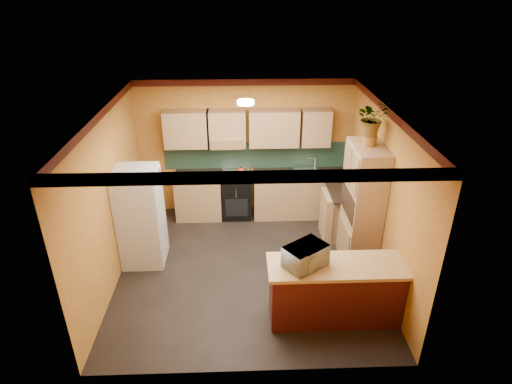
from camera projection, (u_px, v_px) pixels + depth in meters
room_shell at (248, 145)px, 6.49m from camera, size 4.24×4.24×2.72m
base_cabinets_back at (268, 195)px, 8.60m from camera, size 3.65×0.60×0.88m
countertop_back at (268, 174)px, 8.39m from camera, size 3.65×0.62×0.04m
stove at (236, 195)px, 8.57m from camera, size 0.58×0.58×0.91m
kettle at (241, 171)px, 8.29m from camera, size 0.22×0.22×0.18m
sink at (307, 172)px, 8.40m from camera, size 0.48×0.40×0.03m
base_cabinets_right at (344, 215)px, 7.88m from camera, size 0.60×0.80×0.88m
countertop_right at (347, 193)px, 7.67m from camera, size 0.62×0.80×0.04m
fridge at (140, 217)px, 7.01m from camera, size 0.68×0.66×1.70m
pantry at (362, 207)px, 6.89m from camera, size 0.48×0.90×2.10m
fern_pot at (369, 140)px, 6.42m from camera, size 0.22×0.22×0.16m
fern at (372, 118)px, 6.27m from camera, size 0.56×0.51×0.53m
breakfast_bar at (335, 293)px, 5.95m from camera, size 1.80×0.55×0.88m
bar_top at (338, 266)px, 5.73m from camera, size 1.90×0.65×0.05m
microwave at (305, 256)px, 5.64m from camera, size 0.67×0.63×0.31m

